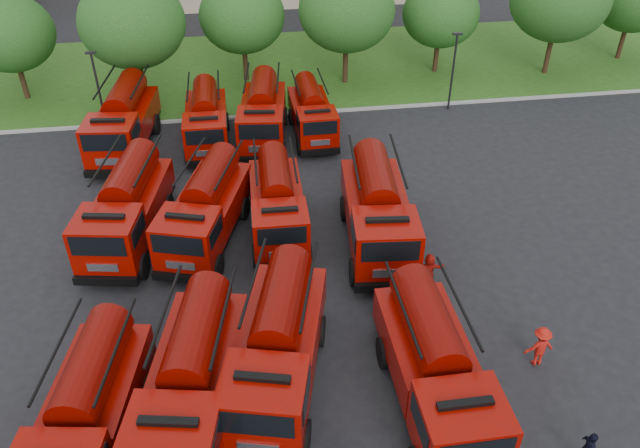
{
  "coord_description": "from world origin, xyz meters",
  "views": [
    {
      "loc": [
        -2.15,
        -19.35,
        17.75
      ],
      "look_at": [
        1.21,
        2.86,
        1.8
      ],
      "focal_mm": 35.0,
      "sensor_mm": 36.0,
      "label": 1
    }
  ],
  "objects_px": {
    "fire_truck_1": "(193,380)",
    "fire_truck_4": "(127,207)",
    "fire_truck_0": "(87,414)",
    "fire_truck_9": "(206,119)",
    "fire_truck_11": "(312,112)",
    "fire_truck_6": "(277,202)",
    "fire_truck_10": "(263,113)",
    "firefighter_5": "(427,284)",
    "fire_truck_7": "(377,210)",
    "firefighter_0": "(288,438)",
    "fire_truck_8": "(123,121)",
    "fire_truck_5": "(206,208)",
    "firefighter_4": "(216,341)",
    "firefighter_3": "(535,363)",
    "fire_truck_3": "(435,367)",
    "fire_truck_2": "(278,345)"
  },
  "relations": [
    {
      "from": "fire_truck_3",
      "to": "fire_truck_11",
      "type": "relative_size",
      "value": 1.16
    },
    {
      "from": "fire_truck_7",
      "to": "firefighter_3",
      "type": "bearing_deg",
      "value": -56.86
    },
    {
      "from": "firefighter_0",
      "to": "firefighter_5",
      "type": "distance_m",
      "value": 9.65
    },
    {
      "from": "fire_truck_4",
      "to": "firefighter_5",
      "type": "xyz_separation_m",
      "value": [
        12.89,
        -5.28,
        -1.78
      ]
    },
    {
      "from": "fire_truck_10",
      "to": "fire_truck_1",
      "type": "bearing_deg",
      "value": -93.73
    },
    {
      "from": "fire_truck_6",
      "to": "firefighter_0",
      "type": "distance_m",
      "value": 11.88
    },
    {
      "from": "fire_truck_0",
      "to": "fire_truck_3",
      "type": "xyz_separation_m",
      "value": [
        11.28,
        0.17,
        0.07
      ]
    },
    {
      "from": "fire_truck_3",
      "to": "firefighter_0",
      "type": "bearing_deg",
      "value": -171.4
    },
    {
      "from": "fire_truck_3",
      "to": "fire_truck_11",
      "type": "xyz_separation_m",
      "value": [
        -1.27,
        20.7,
        -0.25
      ]
    },
    {
      "from": "fire_truck_4",
      "to": "fire_truck_5",
      "type": "distance_m",
      "value": 3.63
    },
    {
      "from": "fire_truck_4",
      "to": "fire_truck_8",
      "type": "bearing_deg",
      "value": 106.98
    },
    {
      "from": "firefighter_5",
      "to": "firefighter_4",
      "type": "bearing_deg",
      "value": 15.12
    },
    {
      "from": "firefighter_4",
      "to": "fire_truck_8",
      "type": "bearing_deg",
      "value": -44.98
    },
    {
      "from": "fire_truck_0",
      "to": "fire_truck_3",
      "type": "distance_m",
      "value": 11.28
    },
    {
      "from": "fire_truck_5",
      "to": "firefighter_5",
      "type": "distance_m",
      "value": 10.58
    },
    {
      "from": "fire_truck_9",
      "to": "firefighter_0",
      "type": "relative_size",
      "value": 4.05
    },
    {
      "from": "fire_truck_7",
      "to": "fire_truck_9",
      "type": "bearing_deg",
      "value": 130.43
    },
    {
      "from": "fire_truck_7",
      "to": "fire_truck_10",
      "type": "relative_size",
      "value": 1.07
    },
    {
      "from": "fire_truck_6",
      "to": "firefighter_5",
      "type": "height_order",
      "value": "fire_truck_6"
    },
    {
      "from": "fire_truck_2",
      "to": "fire_truck_11",
      "type": "bearing_deg",
      "value": 93.12
    },
    {
      "from": "firefighter_3",
      "to": "firefighter_4",
      "type": "relative_size",
      "value": 1.11
    },
    {
      "from": "fire_truck_1",
      "to": "firefighter_0",
      "type": "bearing_deg",
      "value": -14.03
    },
    {
      "from": "fire_truck_8",
      "to": "fire_truck_4",
      "type": "bearing_deg",
      "value": -76.53
    },
    {
      "from": "fire_truck_5",
      "to": "fire_truck_3",
      "type": "bearing_deg",
      "value": -37.6
    },
    {
      "from": "fire_truck_6",
      "to": "fire_truck_10",
      "type": "xyz_separation_m",
      "value": [
        0.05,
        9.62,
        0.09
      ]
    },
    {
      "from": "fire_truck_2",
      "to": "firefighter_0",
      "type": "height_order",
      "value": "fire_truck_2"
    },
    {
      "from": "fire_truck_8",
      "to": "fire_truck_7",
      "type": "bearing_deg",
      "value": -35.19
    },
    {
      "from": "firefighter_4",
      "to": "firefighter_5",
      "type": "relative_size",
      "value": 0.98
    },
    {
      "from": "fire_truck_3",
      "to": "firefighter_5",
      "type": "distance_m",
      "value": 6.55
    },
    {
      "from": "fire_truck_9",
      "to": "firefighter_0",
      "type": "height_order",
      "value": "fire_truck_9"
    },
    {
      "from": "firefighter_0",
      "to": "firefighter_4",
      "type": "bearing_deg",
      "value": 72.71
    },
    {
      "from": "fire_truck_7",
      "to": "firefighter_4",
      "type": "bearing_deg",
      "value": -139.1
    },
    {
      "from": "fire_truck_3",
      "to": "fire_truck_10",
      "type": "xyz_separation_m",
      "value": [
        -4.23,
        20.6,
        -0.03
      ]
    },
    {
      "from": "fire_truck_0",
      "to": "fire_truck_4",
      "type": "height_order",
      "value": "fire_truck_4"
    },
    {
      "from": "fire_truck_1",
      "to": "fire_truck_4",
      "type": "distance_m",
      "value": 11.21
    },
    {
      "from": "fire_truck_7",
      "to": "firefighter_0",
      "type": "height_order",
      "value": "fire_truck_7"
    },
    {
      "from": "fire_truck_7",
      "to": "firefighter_4",
      "type": "height_order",
      "value": "fire_truck_7"
    },
    {
      "from": "fire_truck_9",
      "to": "firefighter_4",
      "type": "bearing_deg",
      "value": -89.1
    },
    {
      "from": "fire_truck_3",
      "to": "firefighter_4",
      "type": "bearing_deg",
      "value": 151.71
    },
    {
      "from": "fire_truck_3",
      "to": "fire_truck_8",
      "type": "distance_m",
      "value": 23.89
    },
    {
      "from": "fire_truck_4",
      "to": "fire_truck_0",
      "type": "bearing_deg",
      "value": -80.21
    },
    {
      "from": "fire_truck_9",
      "to": "fire_truck_11",
      "type": "bearing_deg",
      "value": 2.02
    },
    {
      "from": "fire_truck_10",
      "to": "fire_truck_4",
      "type": "bearing_deg",
      "value": -119.97
    },
    {
      "from": "fire_truck_8",
      "to": "fire_truck_9",
      "type": "xyz_separation_m",
      "value": [
        4.7,
        0.01,
        -0.23
      ]
    },
    {
      "from": "fire_truck_0",
      "to": "fire_truck_7",
      "type": "bearing_deg",
      "value": 49.17
    },
    {
      "from": "fire_truck_8",
      "to": "fire_truck_6",
      "type": "bearing_deg",
      "value": -43.26
    },
    {
      "from": "fire_truck_6",
      "to": "fire_truck_5",
      "type": "bearing_deg",
      "value": -175.82
    },
    {
      "from": "fire_truck_11",
      "to": "fire_truck_9",
      "type": "bearing_deg",
      "value": -178.8
    },
    {
      "from": "fire_truck_0",
      "to": "firefighter_0",
      "type": "bearing_deg",
      "value": 4.02
    },
    {
      "from": "fire_truck_10",
      "to": "firefighter_4",
      "type": "relative_size",
      "value": 4.98
    }
  ]
}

